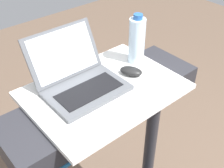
% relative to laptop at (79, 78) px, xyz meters
% --- Properties ---
extents(desk_board, '(0.62, 0.46, 0.02)m').
position_rel_laptop_xyz_m(desk_board, '(0.07, -0.07, -0.05)').
color(desk_board, white).
rests_on(desk_board, treadmill_base).
extents(laptop, '(0.32, 0.31, 0.21)m').
position_rel_laptop_xyz_m(laptop, '(0.00, 0.00, 0.00)').
color(laptop, '#515459').
rests_on(laptop, desk_board).
extents(computer_mouse, '(0.10, 0.12, 0.03)m').
position_rel_laptop_xyz_m(computer_mouse, '(0.22, -0.07, -0.03)').
color(computer_mouse, black).
rests_on(computer_mouse, desk_board).
extents(water_bottle, '(0.07, 0.07, 0.23)m').
position_rel_laptop_xyz_m(water_bottle, '(0.32, -0.00, 0.06)').
color(water_bottle, silver).
rests_on(water_bottle, desk_board).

